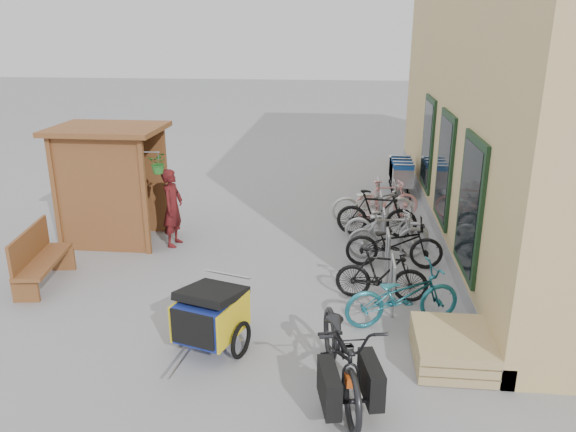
# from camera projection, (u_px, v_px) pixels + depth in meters

# --- Properties ---
(ground) EXTENTS (80.00, 80.00, 0.00)m
(ground) POSITION_uv_depth(u_px,v_px,m) (248.00, 302.00, 9.15)
(ground) COLOR gray
(kiosk) EXTENTS (2.49, 1.65, 2.40)m
(kiosk) POSITION_uv_depth(u_px,v_px,m) (107.00, 169.00, 11.29)
(kiosk) COLOR brown
(kiosk) RESTS_ON ground
(bike_rack) EXTENTS (0.05, 5.35, 0.86)m
(bike_rack) POSITION_uv_depth(u_px,v_px,m) (384.00, 228.00, 11.02)
(bike_rack) COLOR #A5A8AD
(bike_rack) RESTS_ON ground
(pallet_stack) EXTENTS (1.00, 1.20, 0.40)m
(pallet_stack) POSITION_uv_depth(u_px,v_px,m) (452.00, 348.00, 7.47)
(pallet_stack) COLOR tan
(pallet_stack) RESTS_ON ground
(bench) EXTENTS (0.70, 1.65, 1.01)m
(bench) POSITION_uv_depth(u_px,v_px,m) (38.00, 257.00, 9.61)
(bench) COLOR brown
(bench) RESTS_ON ground
(shopping_carts) EXTENTS (0.54, 1.84, 0.98)m
(shopping_carts) POSITION_uv_depth(u_px,v_px,m) (400.00, 171.00, 15.12)
(shopping_carts) COLOR silver
(shopping_carts) RESTS_ON ground
(child_trailer) EXTENTS (1.09, 1.69, 0.98)m
(child_trailer) POSITION_uv_depth(u_px,v_px,m) (211.00, 314.00, 7.67)
(child_trailer) COLOR navy
(child_trailer) RESTS_ON ground
(cargo_bike) EXTENTS (1.18, 2.27, 1.13)m
(cargo_bike) POSITION_uv_depth(u_px,v_px,m) (342.00, 352.00, 6.74)
(cargo_bike) COLOR black
(cargo_bike) RESTS_ON ground
(person_kiosk) EXTENTS (0.46, 0.63, 1.60)m
(person_kiosk) POSITION_uv_depth(u_px,v_px,m) (173.00, 208.00, 11.31)
(person_kiosk) COLOR maroon
(person_kiosk) RESTS_ON ground
(bike_0) EXTENTS (1.89, 1.13, 0.94)m
(bike_0) POSITION_uv_depth(u_px,v_px,m) (402.00, 295.00, 8.35)
(bike_0) COLOR #1F6B7D
(bike_0) RESTS_ON ground
(bike_1) EXTENTS (1.54, 0.56, 0.90)m
(bike_1) POSITION_uv_depth(u_px,v_px,m) (382.00, 274.00, 9.10)
(bike_1) COLOR black
(bike_1) RESTS_ON ground
(bike_2) EXTENTS (1.79, 0.64, 0.94)m
(bike_2) POSITION_uv_depth(u_px,v_px,m) (394.00, 243.00, 10.35)
(bike_2) COLOR black
(bike_2) RESTS_ON ground
(bike_3) EXTENTS (1.66, 0.70, 0.96)m
(bike_3) POSITION_uv_depth(u_px,v_px,m) (388.00, 235.00, 10.75)
(bike_3) COLOR #A3A4A8
(bike_3) RESTS_ON ground
(bike_4) EXTENTS (1.76, 0.82, 0.89)m
(bike_4) POSITION_uv_depth(u_px,v_px,m) (387.00, 226.00, 11.35)
(bike_4) COLOR #A3A4A8
(bike_4) RESTS_ON ground
(bike_5) EXTENTS (1.74, 0.68, 1.02)m
(bike_5) POSITION_uv_depth(u_px,v_px,m) (377.00, 214.00, 11.86)
(bike_5) COLOR black
(bike_5) RESTS_ON ground
(bike_6) EXTENTS (1.92, 0.84, 0.98)m
(bike_6) POSITION_uv_depth(u_px,v_px,m) (373.00, 203.00, 12.64)
(bike_6) COLOR beige
(bike_6) RESTS_ON ground
(bike_7) EXTENTS (1.57, 0.70, 0.91)m
(bike_7) POSITION_uv_depth(u_px,v_px,m) (386.00, 199.00, 13.03)
(bike_7) COLOR pink
(bike_7) RESTS_ON ground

